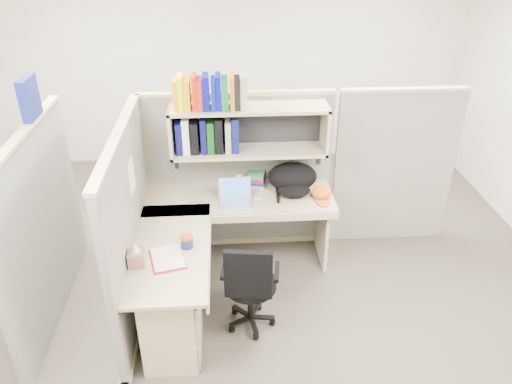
{
  "coord_description": "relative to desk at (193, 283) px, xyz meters",
  "views": [
    {
      "loc": [
        -0.12,
        -3.43,
        3.03
      ],
      "look_at": [
        0.13,
        0.25,
        0.96
      ],
      "focal_mm": 35.0,
      "sensor_mm": 36.0,
      "label": 1
    }
  ],
  "objects": [
    {
      "name": "ground",
      "position": [
        0.41,
        0.29,
        -0.44
      ],
      "size": [
        6.0,
        6.0,
        0.0
      ],
      "primitive_type": "plane",
      "color": "#38322B",
      "rests_on": "ground"
    },
    {
      "name": "room_shell",
      "position": [
        0.41,
        0.29,
        1.18
      ],
      "size": [
        6.0,
        6.0,
        6.0
      ],
      "color": "#B6B2A5",
      "rests_on": "ground"
    },
    {
      "name": "cubicle",
      "position": [
        0.04,
        0.74,
        0.47
      ],
      "size": [
        3.79,
        1.84,
        1.95
      ],
      "color": "#5E5E5A",
      "rests_on": "ground"
    },
    {
      "name": "desk",
      "position": [
        0.0,
        0.0,
        0.0
      ],
      "size": [
        1.74,
        1.75,
        0.73
      ],
      "color": "tan",
      "rests_on": "ground"
    },
    {
      "name": "laptop",
      "position": [
        0.37,
        0.75,
        0.4
      ],
      "size": [
        0.31,
        0.31,
        0.21
      ],
      "primitive_type": null,
      "rotation": [
        0.0,
        0.0,
        0.05
      ],
      "color": "silver",
      "rests_on": "desk"
    },
    {
      "name": "backpack",
      "position": [
        0.91,
        0.91,
        0.43
      ],
      "size": [
        0.56,
        0.49,
        0.27
      ],
      "primitive_type": null,
      "rotation": [
        0.0,
        0.0,
        -0.35
      ],
      "color": "black",
      "rests_on": "desk"
    },
    {
      "name": "orange_cap",
      "position": [
        1.16,
        0.8,
        0.34
      ],
      "size": [
        0.19,
        0.22,
        0.1
      ],
      "primitive_type": null,
      "rotation": [
        0.0,
        0.0,
        -0.03
      ],
      "color": "#DC5313",
      "rests_on": "desk"
    },
    {
      "name": "snack_canister",
      "position": [
        -0.03,
        0.09,
        0.34
      ],
      "size": [
        0.1,
        0.1,
        0.1
      ],
      "color": "navy",
      "rests_on": "desk"
    },
    {
      "name": "tissue_box",
      "position": [
        -0.39,
        -0.11,
        0.39
      ],
      "size": [
        0.13,
        0.13,
        0.19
      ],
      "primitive_type": null,
      "rotation": [
        0.0,
        0.0,
        0.08
      ],
      "color": "#9B6F58",
      "rests_on": "desk"
    },
    {
      "name": "mouse",
      "position": [
        0.58,
        0.77,
        0.31
      ],
      "size": [
        0.1,
        0.08,
        0.03
      ],
      "primitive_type": "ellipsoid",
      "rotation": [
        0.0,
        0.0,
        0.31
      ],
      "color": "#8C9FC7",
      "rests_on": "desk"
    },
    {
      "name": "paper_cup",
      "position": [
        0.42,
        1.06,
        0.34
      ],
      "size": [
        0.08,
        0.08,
        0.11
      ],
      "primitive_type": "cylinder",
      "rotation": [
        0.0,
        0.0,
        -0.08
      ],
      "color": "white",
      "rests_on": "desk"
    },
    {
      "name": "book_stack",
      "position": [
        0.59,
        1.12,
        0.35
      ],
      "size": [
        0.24,
        0.29,
        0.12
      ],
      "primitive_type": null,
      "rotation": [
        0.0,
        0.0,
        -0.25
      ],
      "color": "gray",
      "rests_on": "desk"
    },
    {
      "name": "loose_paper",
      "position": [
        -0.17,
        -0.04,
        0.29
      ],
      "size": [
        0.3,
        0.35,
        0.0
      ],
      "primitive_type": null,
      "rotation": [
        0.0,
        0.0,
        0.24
      ],
      "color": "silver",
      "rests_on": "desk"
    },
    {
      "name": "task_chair",
      "position": [
        0.45,
        -0.06,
        -0.13
      ],
      "size": [
        0.48,
        0.45,
        0.88
      ],
      "color": "black",
      "rests_on": "ground"
    }
  ]
}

